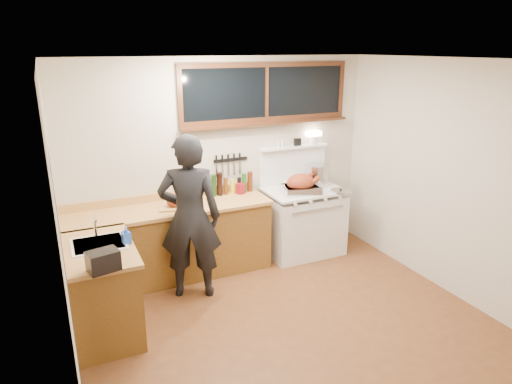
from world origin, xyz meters
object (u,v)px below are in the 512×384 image
vintage_stove (302,219)px  roast_turkey (301,185)px  cutting_board (176,203)px  man (190,217)px

vintage_stove → roast_turkey: size_ratio=3.03×
cutting_board → roast_turkey: 1.62m
man → cutting_board: man is taller
cutting_board → roast_turkey: bearing=-4.3°
vintage_stove → cutting_board: vintage_stove is taller
man → roast_turkey: 1.62m
cutting_board → roast_turkey: roast_turkey is taller
vintage_stove → man: size_ratio=0.87×
vintage_stove → roast_turkey: vintage_stove is taller
man → cutting_board: 0.45m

